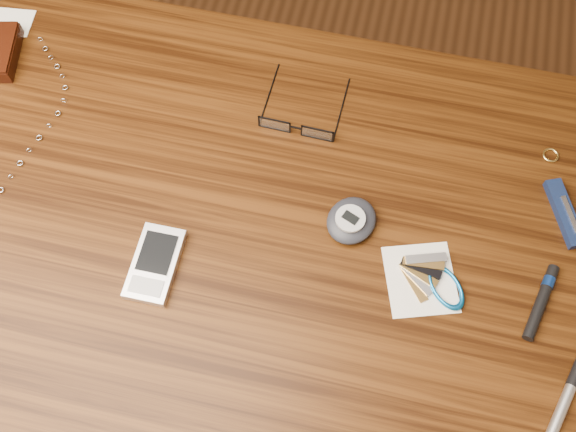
% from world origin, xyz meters
% --- Properties ---
extents(ground, '(3.80, 3.80, 0.00)m').
position_xyz_m(ground, '(0.00, 0.00, 0.00)').
color(ground, '#472814').
rests_on(ground, ground).
extents(desk, '(1.00, 0.70, 0.75)m').
position_xyz_m(desk, '(0.00, 0.00, 0.65)').
color(desk, '#361C08').
rests_on(desk, ground).
extents(eyeglasses, '(0.11, 0.11, 0.02)m').
position_xyz_m(eyeglasses, '(0.06, 0.17, 0.76)').
color(eyeglasses, black).
rests_on(eyeglasses, desk).
extents(gold_ring, '(0.03, 0.03, 0.00)m').
position_xyz_m(gold_ring, '(0.40, 0.21, 0.75)').
color(gold_ring, '#ECCD6F').
rests_on(gold_ring, desk).
extents(pda_phone, '(0.05, 0.10, 0.01)m').
position_xyz_m(pda_phone, '(-0.07, -0.06, 0.76)').
color(pda_phone, silver).
rests_on(pda_phone, desk).
extents(pedometer, '(0.08, 0.09, 0.03)m').
position_xyz_m(pedometer, '(0.15, 0.05, 0.76)').
color(pedometer, '#20212A').
rests_on(pedometer, desk).
extents(notepad_keys, '(0.12, 0.11, 0.01)m').
position_xyz_m(notepad_keys, '(0.27, -0.01, 0.75)').
color(notepad_keys, white).
rests_on(notepad_keys, desk).
extents(pocket_knife, '(0.06, 0.10, 0.01)m').
position_xyz_m(pocket_knife, '(0.42, 0.12, 0.76)').
color(pocket_knife, '#111E3E').
rests_on(pocket_knife, desk).
extents(silver_pen, '(0.06, 0.15, 0.01)m').
position_xyz_m(silver_pen, '(0.42, -0.13, 0.76)').
color(silver_pen, '#BAB9BE').
rests_on(silver_pen, desk).
extents(black_blue_pen, '(0.04, 0.10, 0.01)m').
position_xyz_m(black_blue_pen, '(0.40, 0.00, 0.76)').
color(black_blue_pen, black).
rests_on(black_blue_pen, desk).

